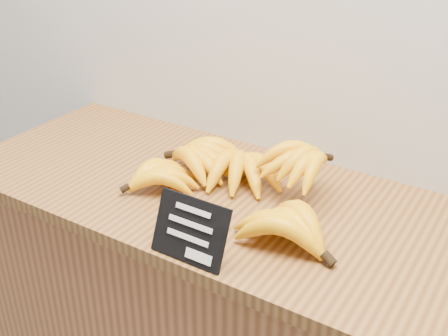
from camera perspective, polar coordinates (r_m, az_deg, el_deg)
counter_top at (r=1.25m, az=1.22°, el=-3.36°), size 1.34×0.54×0.03m
chalkboard_sign at (r=1.03m, az=-3.47°, el=-6.33°), size 0.15×0.05×0.11m
banana_pile at (r=1.22m, az=1.85°, el=-1.16°), size 0.54×0.41×0.11m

